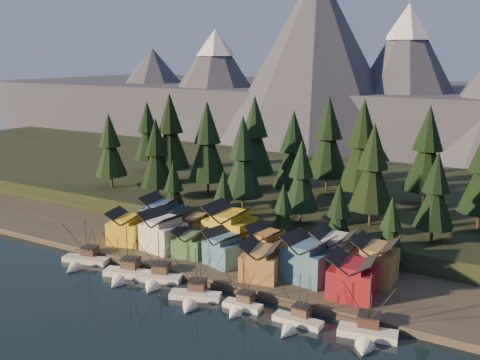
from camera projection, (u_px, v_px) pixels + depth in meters
The scene contains 44 objects.
ground at pixel (167, 316), 100.76m from camera, with size 500.00×500.00×0.00m, color black.
shore_strip at pixel (265, 247), 134.30m from camera, with size 400.00×50.00×1.50m, color #393329.
hillside at pixel (335, 195), 175.93m from camera, with size 420.00×100.00×6.00m, color black.
dock at pixel (214, 282), 114.55m from camera, with size 80.00×4.00×1.00m, color #4A4134.
mountain_ridge at pixel (412, 98), 276.84m from camera, with size 560.00×190.00×90.00m.
boat_0 at pixel (82, 256), 125.12m from camera, with size 11.78×12.39×11.76m.
boat_1 at pixel (124, 267), 117.31m from camera, with size 11.06×11.65×12.74m.
boat_2 at pixel (157, 272), 114.77m from camera, with size 10.73×11.30×12.35m.
boat_3 at pixel (194, 291), 106.32m from camera, with size 11.01×11.45×11.75m.
boat_4 at pixel (241, 300), 102.52m from camera, with size 7.95×8.60×10.32m.
boat_5 at pixel (295, 316), 96.50m from camera, with size 9.55×10.38×10.77m.
boat_6 at pixel (367, 327), 91.67m from camera, with size 10.93×11.55×12.91m.
house_front_0 at pixel (127, 226), 134.40m from camera, with size 9.95×9.61×8.36m.
house_front_1 at pixel (163, 230), 129.83m from camera, with size 10.30×10.00×9.44m.
house_front_2 at pixel (189, 242), 126.07m from camera, with size 8.02×8.07×6.63m.
house_front_3 at pixel (224, 247), 120.79m from camera, with size 9.31×9.05×7.84m.
house_front_4 at pixel (261, 259), 113.30m from camera, with size 9.22×9.71×7.97m.
house_front_5 at pixel (308, 257), 111.97m from camera, with size 10.45×9.75×9.76m.
house_front_6 at pixel (352, 275), 104.34m from camera, with size 9.32×8.88×8.69m.
house_back_0 at pixel (162, 214), 141.84m from camera, with size 10.30×9.98×10.10m.
house_back_1 at pixel (196, 226), 134.47m from camera, with size 8.75×8.82×8.41m.
house_back_2 at pixel (230, 227), 129.18m from camera, with size 10.70×9.82×11.33m.
house_back_3 at pixel (267, 243), 122.27m from camera, with size 9.40×8.65×8.44m.
house_back_4 at pixel (334, 250), 116.05m from camera, with size 9.18×8.83×9.83m.
house_back_5 at pixel (375, 259), 111.40m from camera, with size 8.48×8.58×9.47m.
tree_hill_0 at pixel (110, 147), 170.36m from camera, with size 10.33×10.33×24.05m.
tree_hill_1 at pixel (170, 134), 177.27m from camera, with size 12.84×12.84×29.92m.
tree_hill_2 at pixel (157, 155), 156.27m from camera, with size 10.37×10.37×24.15m.
tree_hill_3 at pixel (208, 144), 160.94m from camera, with size 12.34×12.34×28.74m.
tree_hill_4 at pixel (255, 138), 169.58m from camera, with size 12.73×12.73×29.66m.
tree_hill_5 at pixel (243, 159), 144.05m from camera, with size 11.32×11.32×26.38m.
tree_hill_6 at pixel (293, 153), 152.74m from camera, with size 11.52×11.52×26.84m.
tree_hill_7 at pixel (301, 178), 134.21m from camera, with size 9.27×9.27×21.59m.
tree_hill_8 at pixel (362, 148), 149.45m from camera, with size 13.01×13.01×30.32m.
tree_hill_9 at pixel (373, 170), 131.76m from camera, with size 11.17×11.17×26.02m.
tree_hill_10 at pixel (427, 152), 148.61m from camera, with size 12.29×12.29×28.64m.
tree_hill_11 at pixel (435, 193), 120.37m from camera, with size 9.09×9.09×21.17m.
tree_hill_15 at pixel (328, 140), 164.74m from camera, with size 12.83×12.83×29.88m.
tree_hill_16 at pixel (148, 133), 194.99m from camera, with size 11.03×11.03×25.70m.
tree_shore_0 at pixel (174, 191), 145.41m from camera, with size 8.04×8.04×18.72m.
tree_shore_1 at pixel (224, 201), 137.73m from camera, with size 7.65×7.65×17.82m.
tree_shore_2 at pixel (283, 213), 129.63m from camera, with size 7.06×7.06×16.45m.
tree_shore_3 at pixel (339, 217), 122.56m from camera, with size 7.96×7.96×18.54m.
tree_shore_4 at pixel (391, 230), 116.95m from camera, with size 7.16×7.16×16.68m.
Camera 1 is at (58.05, -72.92, 48.09)m, focal length 40.00 mm.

